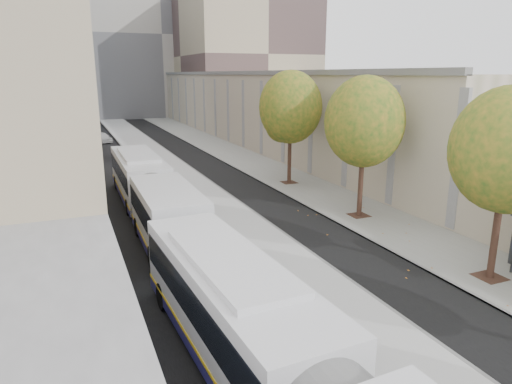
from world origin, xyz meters
TOP-DOWN VIEW (x-y plane):
  - bus_platform at (-3.88, 35.00)m, footprint 4.25×150.00m
  - sidewalk at (4.12, 35.00)m, footprint 4.75×150.00m
  - building_tan at (15.50, 64.00)m, footprint 18.00×92.00m
  - building_far_block at (6.00, 96.00)m, footprint 30.00×18.00m
  - tree_c at (3.60, 13.00)m, footprint 4.20×4.20m
  - tree_d at (3.60, 22.00)m, footprint 4.40×4.40m
  - tree_e at (3.60, 31.00)m, footprint 4.60×4.60m
  - bus_near at (-7.54, 8.46)m, footprint 3.40×17.35m
  - bus_far at (-7.53, 26.81)m, footprint 2.74×17.48m
  - distant_car at (-7.68, 58.71)m, footprint 2.54×3.96m

SIDE VIEW (x-z plane):
  - sidewalk at x=4.12m, z-range 0.00..0.08m
  - bus_platform at x=-3.88m, z-range 0.00..0.15m
  - distant_car at x=-7.68m, z-range 0.00..1.25m
  - bus_near at x=-7.54m, z-range 0.13..3.01m
  - bus_far at x=-7.53m, z-range 0.14..3.04m
  - building_tan at x=15.50m, z-range 0.00..8.00m
  - tree_c at x=3.60m, z-range 1.61..8.89m
  - tree_d at x=3.60m, z-range 1.67..9.27m
  - tree_e at x=3.60m, z-range 1.73..9.64m
  - building_far_block at x=6.00m, z-range 0.00..30.00m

